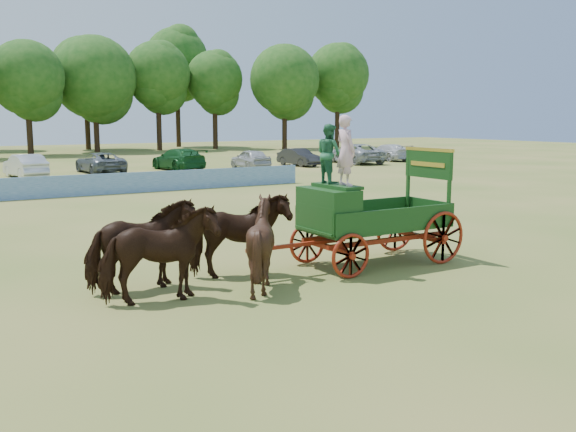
# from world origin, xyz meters

# --- Properties ---
(ground) EXTENTS (160.00, 160.00, 0.00)m
(ground) POSITION_xyz_m (0.00, 0.00, 0.00)
(ground) COLOR olive
(ground) RESTS_ON ground
(horse_lead_left) EXTENTS (2.52, 1.38, 2.03)m
(horse_lead_left) POSITION_xyz_m (-3.36, -1.48, 1.01)
(horse_lead_left) COLOR #311C0D
(horse_lead_left) RESTS_ON ground
(horse_lead_right) EXTENTS (2.46, 1.24, 2.03)m
(horse_lead_right) POSITION_xyz_m (-3.36, -0.38, 1.01)
(horse_lead_right) COLOR #311C0D
(horse_lead_right) RESTS_ON ground
(horse_wheel_left) EXTENTS (2.19, 2.05, 2.03)m
(horse_wheel_left) POSITION_xyz_m (-0.96, -1.48, 1.02)
(horse_wheel_left) COLOR #311C0D
(horse_wheel_left) RESTS_ON ground
(horse_wheel_right) EXTENTS (2.59, 1.64, 2.03)m
(horse_wheel_right) POSITION_xyz_m (-0.96, -0.38, 1.01)
(horse_wheel_right) COLOR #311C0D
(horse_wheel_right) RESTS_ON ground
(farm_dray) EXTENTS (6.00, 2.00, 3.87)m
(farm_dray) POSITION_xyz_m (1.99, -0.92, 1.65)
(farm_dray) COLOR #A02C10
(farm_dray) RESTS_ON ground
(sponsor_banner) EXTENTS (26.00, 0.08, 1.05)m
(sponsor_banner) POSITION_xyz_m (-1.00, 18.00, 0.53)
(sponsor_banner) COLOR #1B5794
(sponsor_banner) RESTS_ON ground
(parked_cars) EXTENTS (57.39, 7.33, 1.63)m
(parked_cars) POSITION_xyz_m (3.93, 29.84, 0.75)
(parked_cars) COLOR silver
(parked_cars) RESTS_ON ground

